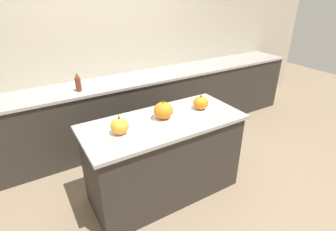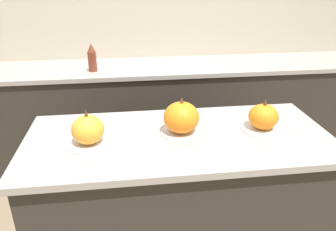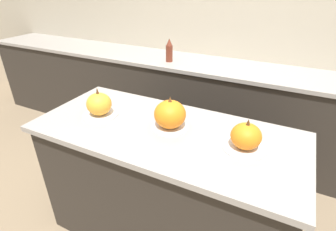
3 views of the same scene
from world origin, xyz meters
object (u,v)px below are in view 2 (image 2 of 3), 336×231
at_px(pumpkin_cake_left, 88,131).
at_px(pumpkin_cake_center, 181,118).
at_px(pumpkin_cake_right, 263,118).
at_px(bottle_tall, 92,58).

height_order(pumpkin_cake_left, pumpkin_cake_center, pumpkin_cake_center).
distance_m(pumpkin_cake_center, pumpkin_cake_right, 0.45).
xyz_separation_m(pumpkin_cake_left, bottle_tall, (-0.06, 1.14, 0.08)).
bearing_deg(pumpkin_cake_right, bottle_tall, 131.98).
height_order(pumpkin_cake_right, bottle_tall, bottle_tall).
xyz_separation_m(pumpkin_cake_left, pumpkin_cake_center, (0.48, 0.06, 0.01)).
bearing_deg(pumpkin_cake_center, pumpkin_cake_left, -172.67).
relative_size(pumpkin_cake_center, bottle_tall, 0.97).
bearing_deg(pumpkin_cake_right, pumpkin_cake_left, -177.12).
height_order(pumpkin_cake_center, pumpkin_cake_right, pumpkin_cake_center).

